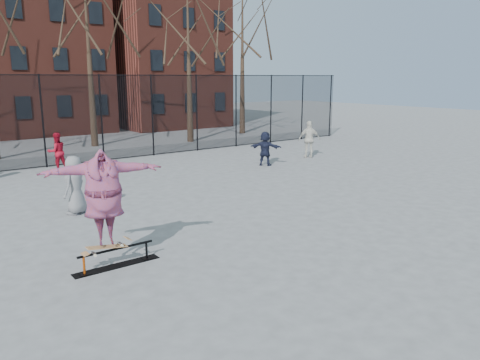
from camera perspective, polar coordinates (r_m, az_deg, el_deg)
ground at (r=11.36m, az=2.71°, el=-7.50°), size 100.00×100.00×0.00m
skate_rail at (r=10.22m, az=-14.80°, el=-9.29°), size 1.85×0.28×0.41m
skateboard at (r=10.05m, az=-15.91°, el=-7.90°), size 0.90×0.21×0.11m
skater at (r=9.75m, az=-16.27°, el=-2.20°), size 2.49×1.30×1.95m
bystander_grey at (r=14.20m, az=-19.49°, el=-0.58°), size 0.98×0.94×1.69m
bystander_red at (r=21.16m, az=-21.41°, el=3.24°), size 0.82×0.67×1.59m
bystander_white at (r=23.13m, az=8.45°, el=4.93°), size 1.12×0.96×1.80m
bystander_navy at (r=20.84m, az=3.09°, el=3.86°), size 1.20×1.41×1.53m
fence at (r=22.32m, az=-19.47°, el=7.08°), size 34.03×0.07×4.00m
tree_row at (r=26.39m, az=-23.86°, el=19.03°), size 33.66×7.46×10.67m
rowhouses at (r=35.06m, az=-25.70°, el=14.85°), size 29.00×7.00×13.00m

